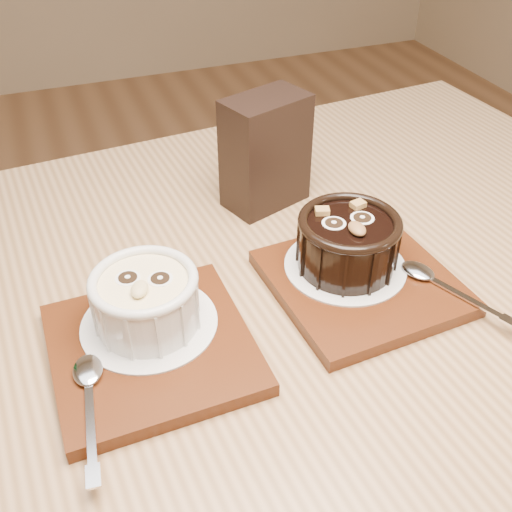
{
  "coord_description": "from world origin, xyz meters",
  "views": [
    {
      "loc": [
        -0.16,
        -0.55,
        1.17
      ],
      "look_at": [
        -0.0,
        -0.12,
        0.81
      ],
      "focal_mm": 42.0,
      "sensor_mm": 36.0,
      "label": 1
    }
  ],
  "objects_px": {
    "tray_right": "(361,282)",
    "ramekin_dark": "(348,240)",
    "condiment_stand": "(265,152)",
    "tray_left": "(152,348)",
    "table": "(229,373)",
    "ramekin_white": "(146,298)"
  },
  "relations": [
    {
      "from": "ramekin_dark",
      "to": "condiment_stand",
      "type": "distance_m",
      "value": 0.18
    },
    {
      "from": "tray_left",
      "to": "tray_right",
      "type": "distance_m",
      "value": 0.23
    },
    {
      "from": "condiment_stand",
      "to": "tray_right",
      "type": "bearing_deg",
      "value": -80.56
    },
    {
      "from": "ramekin_dark",
      "to": "condiment_stand",
      "type": "bearing_deg",
      "value": 101.01
    },
    {
      "from": "tray_left",
      "to": "ramekin_dark",
      "type": "relative_size",
      "value": 1.69
    },
    {
      "from": "tray_left",
      "to": "ramekin_dark",
      "type": "distance_m",
      "value": 0.23
    },
    {
      "from": "tray_left",
      "to": "table",
      "type": "bearing_deg",
      "value": 19.08
    },
    {
      "from": "table",
      "to": "ramekin_dark",
      "type": "relative_size",
      "value": 11.84
    },
    {
      "from": "tray_left",
      "to": "tray_right",
      "type": "relative_size",
      "value": 1.0
    },
    {
      "from": "ramekin_white",
      "to": "tray_right",
      "type": "distance_m",
      "value": 0.23
    },
    {
      "from": "tray_left",
      "to": "condiment_stand",
      "type": "xyz_separation_m",
      "value": [
        0.2,
        0.21,
        0.06
      ]
    },
    {
      "from": "ramekin_white",
      "to": "condiment_stand",
      "type": "relative_size",
      "value": 0.71
    },
    {
      "from": "ramekin_white",
      "to": "tray_right",
      "type": "relative_size",
      "value": 0.56
    },
    {
      "from": "ramekin_dark",
      "to": "ramekin_white",
      "type": "bearing_deg",
      "value": -173.63
    },
    {
      "from": "table",
      "to": "condiment_stand",
      "type": "bearing_deg",
      "value": 58.19
    },
    {
      "from": "table",
      "to": "tray_right",
      "type": "distance_m",
      "value": 0.18
    },
    {
      "from": "tray_left",
      "to": "condiment_stand",
      "type": "bearing_deg",
      "value": 47.12
    },
    {
      "from": "tray_right",
      "to": "table",
      "type": "bearing_deg",
      "value": 174.69
    },
    {
      "from": "tray_right",
      "to": "ramekin_dark",
      "type": "relative_size",
      "value": 1.69
    },
    {
      "from": "tray_right",
      "to": "ramekin_dark",
      "type": "bearing_deg",
      "value": 110.89
    },
    {
      "from": "tray_right",
      "to": "ramekin_dark",
      "type": "height_order",
      "value": "ramekin_dark"
    },
    {
      "from": "ramekin_white",
      "to": "ramekin_dark",
      "type": "distance_m",
      "value": 0.22
    }
  ]
}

